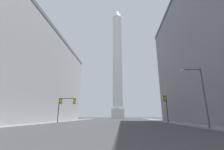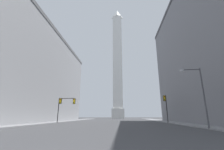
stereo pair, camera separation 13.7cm
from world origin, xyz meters
name	(u,v)px [view 1 (the left image)]	position (x,y,z in m)	size (l,w,h in m)	color
sidewalk_left	(44,123)	(-15.02, 31.03, 0.07)	(5.00, 103.44, 0.15)	gray
sidewalk_right	(183,123)	(15.02, 31.03, 0.07)	(5.00, 103.44, 0.15)	gray
building_left	(1,71)	(-28.14, 31.58, 12.42)	(25.53, 56.64, 24.81)	#9E9EA0
obelisk	(117,61)	(0.00, 86.20, 35.00)	(7.13, 7.13, 72.78)	silver
traffic_light_mid_right	(166,104)	(12.51, 33.33, 4.13)	(0.77, 0.51, 6.29)	black
traffic_light_mid_left	(64,104)	(-11.37, 32.46, 4.32)	(4.12, 0.51, 5.70)	black
street_lamp	(200,90)	(12.17, 16.70, 4.68)	(2.69, 0.36, 7.58)	#4C4C51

